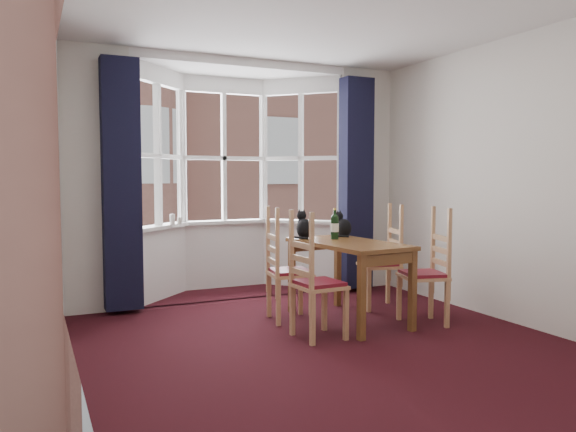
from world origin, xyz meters
TOP-DOWN VIEW (x-y plane):
  - floor at (0.00, 0.00)m, footprint 4.50×4.50m
  - ceiling at (0.00, 0.00)m, footprint 4.50×4.50m
  - wall_left at (-2.00, 0.00)m, footprint 0.00×4.50m
  - wall_right at (2.00, 0.00)m, footprint 0.00×4.50m
  - wall_back_pier_left at (-1.65, 2.25)m, footprint 0.70×0.12m
  - wall_back_pier_right at (1.65, 2.25)m, footprint 0.70×0.12m
  - bay_window at (0.00, 2.75)m, footprint 2.76×0.94m
  - curtain_left at (-1.42, 2.07)m, footprint 0.38×0.22m
  - curtain_right at (1.42, 2.07)m, footprint 0.38×0.22m
  - dining_table at (0.56, 0.81)m, footprint 0.82×1.36m
  - chair_left_near at (-0.07, 0.41)m, footprint 0.42×0.44m
  - chair_left_far at (-0.04, 1.10)m, footprint 0.46×0.47m
  - chair_right_near at (1.25, 0.39)m, footprint 0.49×0.51m
  - chair_right_far at (1.25, 1.14)m, footprint 0.50×0.51m
  - cat_left at (0.30, 1.26)m, footprint 0.16×0.23m
  - cat_right at (0.75, 1.24)m, footprint 0.21×0.24m
  - wine_bottle at (0.55, 1.06)m, footprint 0.08×0.08m
  - candle_tall at (-0.77, 2.60)m, footprint 0.06×0.06m
  - candle_short at (-0.68, 2.63)m, footprint 0.06×0.06m
  - street at (0.00, 32.25)m, footprint 80.00×80.00m
  - tenement_building at (0.00, 14.01)m, footprint 18.40×7.80m

SIDE VIEW (x-z plane):
  - street at x=0.00m, z-range -6.00..-6.00m
  - floor at x=0.00m, z-range 0.00..0.00m
  - chair_left_near at x=-0.07m, z-range 0.01..0.93m
  - chair_left_far at x=-0.04m, z-range 0.01..0.93m
  - chair_right_near at x=1.25m, z-range 0.01..0.93m
  - chair_right_far at x=1.25m, z-range 0.01..0.93m
  - dining_table at x=0.56m, z-range 0.29..1.08m
  - cat_right at x=0.75m, z-range 0.76..1.05m
  - cat_left at x=0.30m, z-range 0.76..1.07m
  - candle_short at x=-0.68m, z-range 0.87..0.96m
  - candle_tall at x=-0.77m, z-range 0.87..1.00m
  - wine_bottle at x=0.55m, z-range 0.78..1.09m
  - curtain_left at x=-1.42m, z-range 0.05..2.65m
  - curtain_right at x=1.42m, z-range 0.05..2.65m
  - wall_left at x=-2.00m, z-range -0.85..3.65m
  - wall_right at x=2.00m, z-range -0.85..3.65m
  - wall_back_pier_left at x=-1.65m, z-range 0.00..2.80m
  - wall_back_pier_right at x=1.65m, z-range 0.00..2.80m
  - bay_window at x=0.00m, z-range 0.00..2.80m
  - tenement_building at x=0.00m, z-range -6.00..9.20m
  - ceiling at x=0.00m, z-range 2.80..2.80m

